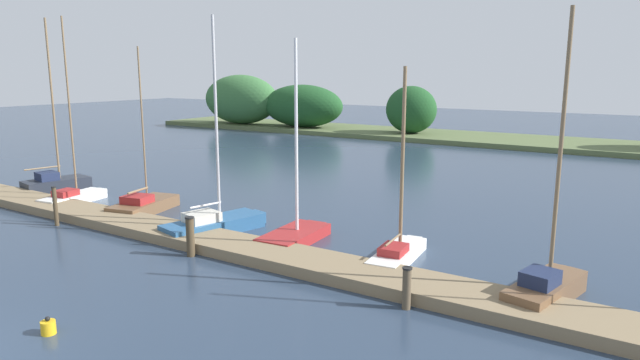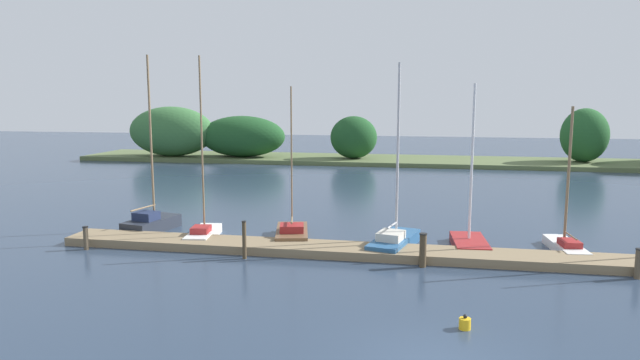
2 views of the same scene
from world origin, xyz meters
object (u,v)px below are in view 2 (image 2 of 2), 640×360
Objects in this scene: mooring_piling_3 at (638,263)px; sailboat_0 at (153,221)px; sailboat_1 at (204,231)px; mooring_piling_1 at (244,240)px; sailboat_3 at (395,239)px; channel_buoy_0 at (465,323)px; sailboat_5 at (565,243)px; sailboat_4 at (469,240)px; sailboat_2 at (292,232)px; mooring_piling_2 at (423,250)px; mooring_piling_0 at (86,238)px.

sailboat_0 is at bearing 170.05° from mooring_piling_3.
sailboat_1 is 5.30× the size of mooring_piling_1.
sailboat_3 is 8.31m from channel_buoy_0.
sailboat_5 is 9.88m from channel_buoy_0.
sailboat_4 is 4.50× the size of mooring_piling_1.
sailboat_0 is 7.62× the size of mooring_piling_3.
sailboat_5 is (15.46, 0.75, -0.01)m from sailboat_1.
channel_buoy_0 is at bearing -133.85° from sailboat_1.
sailboat_2 is 7.69m from sailboat_4.
sailboat_1 reaches higher than mooring_piling_3.
sailboat_1 is at bearing 165.92° from mooring_piling_2.
sailboat_0 reaches higher than mooring_piling_3.
sailboat_4 is at bearing -63.14° from sailboat_3.
sailboat_0 is at bearing 62.37° from sailboat_1.
sailboat_0 is 13.23m from mooring_piling_2.
mooring_piling_2 is at bearing 1.74° from mooring_piling_1.
mooring_piling_0 is 0.77× the size of mooring_piling_2.
sailboat_4 is 3.85m from sailboat_5.
mooring_piling_1 is (-1.14, -3.28, 0.44)m from sailboat_2.
mooring_piling_2 is 3.07× the size of channel_buoy_0.
mooring_piling_2 is at bearing -93.49° from sailboat_0.
sailboat_3 is 8.93m from mooring_piling_3.
sailboat_2 is 8.70m from mooring_piling_0.
sailboat_5 reaches higher than mooring_piling_3.
mooring_piling_0 is (-15.77, -3.26, 0.17)m from sailboat_4.
sailboat_2 is 0.99× the size of sailboat_4.
sailboat_3 is at bearing 115.85° from mooring_piling_2.
sailboat_0 is at bearing 146.79° from channel_buoy_0.
sailboat_2 is 11.08m from channel_buoy_0.
sailboat_5 is at bearing -94.73° from sailboat_1.
mooring_piling_1 reaches higher than mooring_piling_2.
sailboat_0 reaches higher than mooring_piling_0.
sailboat_3 is 18.30× the size of channel_buoy_0.
mooring_piling_1 is 1.18× the size of mooring_piling_2.
sailboat_1 is 1.05× the size of sailboat_3.
sailboat_4 is at bearing -102.19° from sailboat_2.
sailboat_3 is at bearing 24.49° from mooring_piling_1.
sailboat_2 reaches higher than mooring_piling_0.
mooring_piling_2 is at bearing 144.61° from sailboat_4.
sailboat_1 is 1.18× the size of sailboat_4.
sailboat_0 is at bearing 164.44° from mooring_piling_2.
sailboat_3 is at bearing 99.15° from sailboat_4.
mooring_piling_0 is 21.28m from mooring_piling_3.
mooring_piling_1 is 9.72m from channel_buoy_0.
sailboat_1 is 3.98m from sailboat_2.
sailboat_5 is (18.51, -0.36, -0.10)m from sailboat_0.
sailboat_3 reaches higher than channel_buoy_0.
mooring_piling_1 is at bearing -178.26° from mooring_piling_2.
sailboat_1 is 10.00m from mooring_piling_2.
channel_buoy_0 is at bearing -33.50° from mooring_piling_1.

